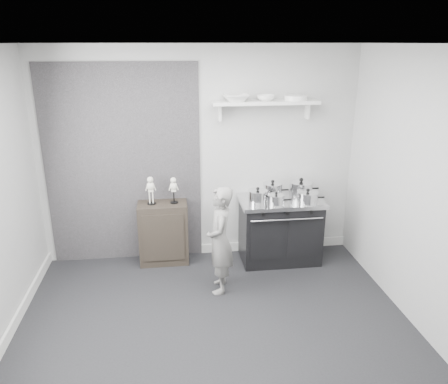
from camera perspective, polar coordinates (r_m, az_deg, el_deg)
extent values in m
plane|color=black|center=(4.49, -1.03, -18.16)|extent=(4.00, 4.00, 0.00)
cube|color=#ADADAA|center=(5.54, -3.19, 4.75)|extent=(4.00, 0.02, 2.70)
cube|color=#ADADAA|center=(2.25, 4.11, -18.20)|extent=(4.00, 0.02, 2.70)
cube|color=#ADADAA|center=(4.49, 25.13, -0.50)|extent=(0.02, 3.60, 2.70)
cube|color=silver|center=(3.58, -1.30, 18.82)|extent=(4.00, 3.60, 0.02)
cube|color=black|center=(5.57, -12.97, 3.30)|extent=(1.90, 0.02, 2.50)
cube|color=silver|center=(6.12, 6.50, -6.81)|extent=(2.00, 0.03, 0.12)
cube|color=silver|center=(4.71, -27.00, -17.59)|extent=(0.03, 3.60, 0.12)
cube|color=white|center=(5.40, 5.46, 11.57)|extent=(1.30, 0.26, 0.04)
cube|color=white|center=(5.39, -0.55, 10.36)|extent=(0.03, 0.12, 0.20)
cube|color=white|center=(5.63, 10.82, 10.39)|extent=(0.03, 0.12, 0.20)
cube|color=black|center=(5.71, 7.27, -5.10)|extent=(0.98, 0.59, 0.79)
cube|color=silver|center=(5.55, 7.45, -1.16)|extent=(1.04, 0.63, 0.05)
cube|color=black|center=(5.39, 5.61, -6.33)|extent=(0.41, 0.02, 0.51)
cube|color=black|center=(5.51, 10.43, -5.98)|extent=(0.41, 0.02, 0.51)
cylinder|color=silver|center=(5.31, 8.27, -3.60)|extent=(0.89, 0.02, 0.02)
cylinder|color=black|center=(5.22, 5.14, -2.92)|extent=(0.04, 0.03, 0.04)
cylinder|color=black|center=(5.29, 8.26, -2.75)|extent=(0.04, 0.03, 0.04)
cylinder|color=black|center=(5.38, 11.30, -2.58)|extent=(0.04, 0.03, 0.04)
cube|color=black|center=(5.66, -7.90, -5.28)|extent=(0.62, 0.36, 0.80)
imported|color=slate|center=(4.89, -0.52, -6.31)|extent=(0.35, 0.49, 1.24)
cylinder|color=silver|center=(5.36, 4.41, -0.68)|extent=(0.23, 0.23, 0.15)
cylinder|color=silver|center=(5.33, 4.44, 0.15)|extent=(0.24, 0.24, 0.01)
sphere|color=black|center=(5.32, 4.44, 0.44)|extent=(0.04, 0.04, 0.04)
cylinder|color=black|center=(5.39, 6.04, -0.61)|extent=(0.10, 0.02, 0.02)
cylinder|color=silver|center=(5.60, 6.34, 0.21)|extent=(0.24, 0.24, 0.16)
cylinder|color=silver|center=(5.57, 6.37, 1.08)|extent=(0.25, 0.25, 0.02)
sphere|color=black|center=(5.56, 6.38, 1.37)|extent=(0.04, 0.04, 0.04)
cylinder|color=black|center=(5.64, 7.94, 0.28)|extent=(0.10, 0.02, 0.02)
cylinder|color=silver|center=(5.71, 9.99, 0.40)|extent=(0.30, 0.30, 0.16)
cylinder|color=silver|center=(5.68, 10.05, 1.25)|extent=(0.30, 0.30, 0.02)
sphere|color=black|center=(5.67, 10.07, 1.58)|extent=(0.05, 0.05, 0.05)
cylinder|color=black|center=(5.77, 11.78, 0.47)|extent=(0.10, 0.02, 0.02)
cylinder|color=silver|center=(5.45, 10.85, -0.77)|extent=(0.25, 0.25, 0.12)
cylinder|color=silver|center=(5.43, 10.90, -0.08)|extent=(0.26, 0.26, 0.01)
sphere|color=black|center=(5.42, 10.91, 0.21)|extent=(0.04, 0.04, 0.04)
cylinder|color=black|center=(5.50, 12.48, -0.70)|extent=(0.10, 0.02, 0.02)
cylinder|color=silver|center=(5.33, 6.81, -1.08)|extent=(0.19, 0.19, 0.11)
cylinder|color=silver|center=(5.31, 6.84, -0.43)|extent=(0.20, 0.20, 0.01)
sphere|color=black|center=(5.30, 6.85, -0.18)|extent=(0.03, 0.03, 0.03)
cylinder|color=black|center=(5.37, 8.23, -1.01)|extent=(0.10, 0.02, 0.02)
imported|color=white|center=(5.33, 1.59, 12.20)|extent=(0.33, 0.33, 0.08)
imported|color=white|center=(5.40, 5.47, 12.15)|extent=(0.22, 0.22, 0.07)
cylinder|color=white|center=(5.49, 9.33, 12.06)|extent=(0.28, 0.28, 0.06)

